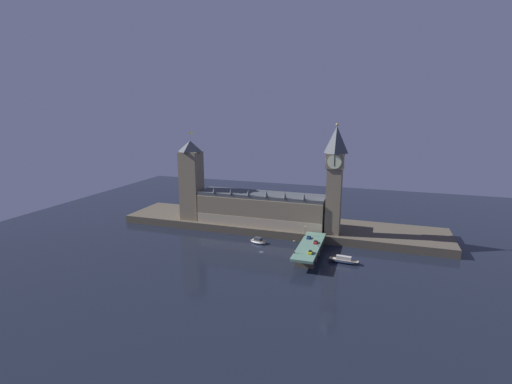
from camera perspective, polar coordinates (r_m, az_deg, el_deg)
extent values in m
plane|color=black|center=(224.27, 0.78, -8.61)|extent=(400.00, 400.00, 0.00)
cube|color=#4C4438|center=(258.78, 3.43, -5.12)|extent=(220.00, 42.00, 5.22)
cube|color=#7F7056|center=(250.85, 0.85, -2.81)|extent=(85.50, 21.39, 18.78)
cube|color=tan|center=(242.64, 0.06, -4.82)|extent=(85.50, 0.20, 6.76)
cube|color=#42474C|center=(248.28, 0.85, -0.45)|extent=(85.50, 19.68, 2.40)
cone|color=#42474C|center=(250.22, -6.46, 0.33)|extent=(2.40, 2.40, 4.13)
cone|color=#42474C|center=(245.39, -3.87, 0.15)|extent=(2.40, 2.40, 4.13)
cone|color=#42474C|center=(241.08, -1.19, -0.05)|extent=(2.40, 2.40, 4.13)
cone|color=#42474C|center=(237.33, 1.59, -0.25)|extent=(2.40, 2.40, 4.13)
cone|color=#42474C|center=(234.15, 4.45, -0.46)|extent=(2.40, 2.40, 4.13)
cone|color=#42474C|center=(231.57, 7.38, -0.67)|extent=(2.40, 2.40, 4.13)
cube|color=#7F7056|center=(233.19, 11.86, -1.42)|extent=(8.75, 8.75, 41.14)
cube|color=#7F7056|center=(228.63, 12.13, 4.72)|extent=(10.32, 10.32, 9.15)
cylinder|color=beige|center=(223.42, 11.98, 4.55)|extent=(8.23, 0.25, 8.23)
cylinder|color=beige|center=(233.84, 12.29, 4.87)|extent=(8.23, 0.25, 8.23)
cylinder|color=beige|center=(228.11, 13.46, 4.64)|extent=(0.25, 8.23, 8.23)
cylinder|color=beige|center=(229.27, 10.82, 4.79)|extent=(0.25, 8.23, 8.23)
cube|color=black|center=(223.16, 11.98, 4.70)|extent=(0.36, 0.10, 6.17)
pyramid|color=#42474C|center=(227.36, 12.28, 7.87)|extent=(10.32, 10.32, 16.12)
sphere|color=gold|center=(226.88, 12.38, 10.10)|extent=(1.60, 1.60, 1.60)
cube|color=#7F7056|center=(264.25, -9.87, 1.00)|extent=(13.21, 13.21, 47.68)
pyramid|color=#42474C|center=(260.32, -10.10, 6.97)|extent=(13.48, 13.48, 7.48)
cylinder|color=#99999E|center=(259.80, -10.15, 8.44)|extent=(0.24, 0.24, 6.00)
cube|color=gold|center=(259.14, -9.95, 8.91)|extent=(2.00, 0.08, 1.20)
cube|color=slate|center=(210.68, 8.25, -8.25)|extent=(11.76, 46.00, 1.40)
cube|color=#4C4438|center=(199.39, 7.48, -10.57)|extent=(10.00, 3.20, 5.86)
cube|color=#4C4438|center=(207.77, 7.98, -9.62)|extent=(10.00, 3.20, 5.86)
cube|color=#4C4438|center=(216.21, 8.44, -8.74)|extent=(10.00, 3.20, 5.86)
cube|color=#4C4438|center=(224.71, 8.87, -7.92)|extent=(10.00, 3.20, 5.86)
cube|color=navy|center=(220.59, 8.10, -6.94)|extent=(1.95, 4.20, 0.75)
cube|color=black|center=(220.40, 8.11, -6.79)|extent=(1.60, 1.89, 0.45)
cylinder|color=black|center=(222.04, 7.93, -6.87)|extent=(0.22, 0.64, 0.64)
cylinder|color=black|center=(221.73, 8.40, -6.91)|extent=(0.22, 0.64, 0.64)
cylinder|color=black|center=(219.61, 7.80, -7.08)|extent=(0.22, 0.64, 0.64)
cylinder|color=black|center=(219.31, 8.28, -7.13)|extent=(0.22, 0.64, 0.64)
cube|color=yellow|center=(198.49, 8.35, -9.15)|extent=(1.93, 4.23, 0.95)
cube|color=black|center=(198.23, 8.36, -8.97)|extent=(1.58, 1.90, 0.45)
cylinder|color=black|center=(197.26, 8.54, -9.40)|extent=(0.22, 0.64, 0.64)
cylinder|color=black|center=(197.55, 8.01, -9.35)|extent=(0.22, 0.64, 0.64)
cylinder|color=black|center=(199.67, 8.68, -9.13)|extent=(0.22, 0.64, 0.64)
cylinder|color=black|center=(199.95, 8.15, -9.08)|extent=(0.22, 0.64, 0.64)
cube|color=red|center=(213.61, 9.15, -7.63)|extent=(1.97, 4.60, 0.75)
cube|color=black|center=(213.41, 9.15, -7.48)|extent=(1.61, 2.07, 0.45)
cylinder|color=black|center=(212.23, 9.33, -7.84)|extent=(0.22, 0.64, 0.64)
cylinder|color=black|center=(212.51, 8.83, -7.79)|extent=(0.22, 0.64, 0.64)
cylinder|color=black|center=(214.89, 9.46, -7.58)|extent=(0.22, 0.64, 0.64)
cylinder|color=black|center=(215.16, 8.96, -7.54)|extent=(0.22, 0.64, 0.64)
cylinder|color=black|center=(197.64, 5.97, -9.26)|extent=(0.28, 0.28, 0.81)
cylinder|color=gray|center=(197.37, 5.98, -9.06)|extent=(0.38, 0.38, 0.67)
sphere|color=tan|center=(197.21, 5.98, -8.94)|extent=(0.22, 0.22, 0.22)
cylinder|color=black|center=(208.24, 9.60, -8.22)|extent=(0.28, 0.28, 0.80)
cylinder|color=gray|center=(207.99, 9.61, -8.03)|extent=(0.38, 0.38, 0.67)
sphere|color=tan|center=(207.84, 9.61, -7.92)|extent=(0.22, 0.22, 0.22)
cylinder|color=#2D3333|center=(197.85, 5.86, -9.28)|extent=(0.56, 0.56, 0.50)
cylinder|color=#2D3333|center=(196.70, 5.88, -8.41)|extent=(0.18, 0.18, 5.89)
sphere|color=#F9E5A3|center=(195.49, 5.90, -7.46)|extent=(0.60, 0.60, 0.60)
sphere|color=#F9E5A3|center=(195.70, 5.77, -7.54)|extent=(0.44, 0.44, 0.44)
sphere|color=#F9E5A3|center=(195.52, 6.03, -7.57)|extent=(0.44, 0.44, 0.44)
cylinder|color=#2D3333|center=(224.94, 7.54, -6.62)|extent=(0.56, 0.56, 0.50)
cylinder|color=#2D3333|center=(224.09, 7.56, -5.98)|extent=(0.18, 0.18, 4.80)
sphere|color=#F9E5A3|center=(223.19, 7.58, -5.26)|extent=(0.60, 0.60, 0.60)
sphere|color=#F9E5A3|center=(223.37, 7.46, -5.34)|extent=(0.44, 0.44, 0.44)
sphere|color=#F9E5A3|center=(223.21, 7.69, -5.35)|extent=(0.44, 0.44, 0.44)
ellipsoid|color=white|center=(231.47, 0.33, -7.68)|extent=(10.83, 6.77, 1.89)
cube|color=tan|center=(231.17, 0.33, -7.48)|extent=(9.45, 5.59, 0.24)
cube|color=#2D333D|center=(230.81, 0.33, -7.23)|extent=(5.05, 3.82, 1.89)
ellipsoid|color=#1E2842|center=(208.37, 13.33, -10.35)|extent=(17.97, 5.11, 2.02)
cube|color=tan|center=(208.02, 13.34, -10.11)|extent=(15.79, 4.21, 0.24)
cube|color=#B7B2A8|center=(207.60, 13.36, -9.82)|extent=(8.14, 2.90, 2.02)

